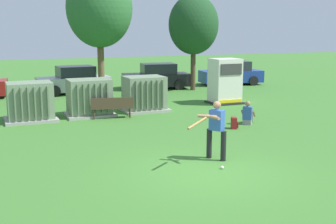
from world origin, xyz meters
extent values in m
plane|color=#3D752D|center=(0.00, 0.00, 0.00)|extent=(96.00, 96.00, 0.00)
cube|color=#9E9B93|center=(-3.72, 8.78, 0.06)|extent=(2.10, 1.70, 0.12)
cube|color=gray|center=(-3.72, 8.78, 0.87)|extent=(1.80, 1.40, 1.50)
cube|color=#63755B|center=(-4.36, 8.02, 0.87)|extent=(0.06, 0.12, 1.27)
cube|color=#63755B|center=(-4.10, 8.02, 0.87)|extent=(0.06, 0.12, 1.27)
cube|color=#63755B|center=(-3.85, 8.02, 0.87)|extent=(0.06, 0.12, 1.27)
cube|color=#63755B|center=(-3.59, 8.02, 0.87)|extent=(0.06, 0.12, 1.27)
cube|color=#63755B|center=(-3.34, 8.02, 0.87)|extent=(0.06, 0.12, 1.27)
cube|color=#63755B|center=(-3.08, 8.02, 0.87)|extent=(0.06, 0.12, 1.27)
cube|color=#9E9B93|center=(-1.20, 8.92, 0.06)|extent=(2.10, 1.70, 0.12)
cube|color=gray|center=(-1.20, 8.92, 0.87)|extent=(1.80, 1.40, 1.50)
cube|color=#63755B|center=(-1.84, 8.16, 0.87)|extent=(0.06, 0.12, 1.27)
cube|color=#63755B|center=(-1.59, 8.16, 0.87)|extent=(0.06, 0.12, 1.27)
cube|color=#63755B|center=(-1.33, 8.16, 0.87)|extent=(0.06, 0.12, 1.27)
cube|color=#63755B|center=(-1.08, 8.16, 0.87)|extent=(0.06, 0.12, 1.27)
cube|color=#63755B|center=(-0.82, 8.16, 0.87)|extent=(0.06, 0.12, 1.27)
cube|color=#63755B|center=(-0.57, 8.16, 0.87)|extent=(0.06, 0.12, 1.27)
cube|color=#9E9B93|center=(1.43, 9.11, 0.06)|extent=(2.10, 1.70, 0.12)
cube|color=gray|center=(1.43, 9.11, 0.87)|extent=(1.80, 1.40, 1.50)
cube|color=#63755B|center=(0.79, 8.35, 0.87)|extent=(0.06, 0.12, 1.27)
cube|color=#63755B|center=(1.05, 8.35, 0.87)|extent=(0.06, 0.12, 1.27)
cube|color=#63755B|center=(1.30, 8.35, 0.87)|extent=(0.06, 0.12, 1.27)
cube|color=#63755B|center=(1.56, 8.35, 0.87)|extent=(0.06, 0.12, 1.27)
cube|color=#63755B|center=(1.81, 8.35, 0.87)|extent=(0.06, 0.12, 1.27)
cube|color=#63755B|center=(2.07, 8.35, 0.87)|extent=(0.06, 0.12, 1.27)
cube|color=#262626|center=(5.96, 9.50, 0.05)|extent=(1.60, 1.40, 0.10)
cube|color=silver|center=(5.96, 9.50, 1.20)|extent=(1.40, 1.20, 2.20)
cube|color=#383838|center=(5.96, 8.88, 1.81)|extent=(1.19, 0.04, 0.55)
cube|color=yellow|center=(5.96, 8.88, 0.20)|extent=(1.33, 0.04, 0.16)
cube|color=#4C3828|center=(-0.43, 8.00, 0.45)|extent=(1.84, 0.73, 0.05)
cube|color=#4C3828|center=(-0.47, 7.82, 0.70)|extent=(1.78, 0.38, 0.44)
cylinder|color=#4C3828|center=(-1.16, 8.28, 0.21)|extent=(0.06, 0.06, 0.42)
cylinder|color=#4C3828|center=(0.34, 7.99, 0.21)|extent=(0.06, 0.06, 0.42)
cylinder|color=#4C3828|center=(-1.21, 8.01, 0.21)|extent=(0.06, 0.06, 0.42)
cylinder|color=#4C3828|center=(0.29, 7.72, 0.21)|extent=(0.06, 0.06, 0.42)
cylinder|color=black|center=(0.88, 0.71, 0.44)|extent=(0.16, 0.16, 0.88)
cylinder|color=black|center=(0.64, 1.12, 0.44)|extent=(0.16, 0.16, 0.88)
cube|color=#3359B2|center=(0.76, 0.92, 1.18)|extent=(0.41, 0.47, 0.60)
sphere|color=#9E7051|center=(0.76, 0.92, 1.62)|extent=(0.23, 0.23, 0.23)
cylinder|color=#9E7051|center=(0.49, 0.65, 1.34)|extent=(0.19, 0.55, 0.09)
cylinder|color=#9E7051|center=(0.39, 0.80, 1.34)|extent=(0.47, 0.42, 0.09)
cylinder|color=#A5723F|center=(-0.15, 0.38, 1.27)|extent=(0.76, 0.49, 0.21)
sphere|color=#A5723F|center=(0.22, 0.60, 1.34)|extent=(0.08, 0.08, 0.08)
sphere|color=white|center=(0.48, 0.04, 0.04)|extent=(0.09, 0.09, 0.09)
cube|color=gray|center=(4.25, 4.67, 0.10)|extent=(0.41, 0.41, 0.20)
cube|color=#3359B2|center=(4.25, 4.67, 0.46)|extent=(0.41, 0.41, 0.52)
sphere|color=#9E7051|center=(4.25, 4.67, 0.85)|extent=(0.22, 0.22, 0.22)
cylinder|color=gray|center=(4.33, 4.91, 0.22)|extent=(0.40, 0.42, 0.13)
cylinder|color=gray|center=(4.48, 5.07, 0.23)|extent=(0.29, 0.30, 0.46)
cylinder|color=gray|center=(4.47, 4.77, 0.22)|extent=(0.40, 0.42, 0.13)
cylinder|color=gray|center=(4.62, 4.93, 0.23)|extent=(0.29, 0.30, 0.46)
cylinder|color=#9E7051|center=(4.23, 4.99, 0.42)|extent=(0.34, 0.36, 0.32)
cylinder|color=#9E7051|center=(4.56, 4.68, 0.42)|extent=(0.34, 0.36, 0.32)
cube|color=maroon|center=(3.36, 4.22, 0.22)|extent=(0.31, 0.37, 0.44)
cube|color=maroon|center=(3.47, 4.17, 0.15)|extent=(0.14, 0.23, 0.22)
cylinder|color=brown|center=(0.88, 15.02, 1.53)|extent=(0.38, 0.38, 3.05)
ellipsoid|color=#2D6633|center=(0.88, 15.02, 4.95)|extent=(3.76, 3.76, 4.46)
cylinder|color=#4C3828|center=(6.65, 14.67, 1.25)|extent=(0.31, 0.31, 2.50)
ellipsoid|color=#1E4723|center=(6.65, 14.67, 4.05)|extent=(3.07, 3.07, 3.65)
cube|color=#B2B2B7|center=(-0.55, 16.11, 0.58)|extent=(4.30, 1.96, 0.80)
cube|color=#262B33|center=(-0.40, 16.12, 1.30)|extent=(2.19, 1.69, 0.64)
cylinder|color=black|center=(-1.80, 15.18, 0.32)|extent=(0.65, 0.26, 0.64)
cylinder|color=black|center=(-1.91, 16.87, 0.32)|extent=(0.65, 0.26, 0.64)
cylinder|color=black|center=(0.80, 15.34, 0.32)|extent=(0.65, 0.26, 0.64)
cylinder|color=black|center=(0.69, 17.04, 0.32)|extent=(0.65, 0.26, 0.64)
cube|color=black|center=(4.73, 16.11, 0.58)|extent=(4.40, 2.28, 0.80)
cube|color=#262B33|center=(4.87, 16.09, 1.30)|extent=(2.30, 1.84, 0.64)
cylinder|color=black|center=(3.32, 15.45, 0.32)|extent=(0.66, 0.31, 0.64)
cylinder|color=black|center=(3.56, 17.13, 0.32)|extent=(0.66, 0.31, 0.64)
cylinder|color=black|center=(5.89, 15.08, 0.32)|extent=(0.66, 0.31, 0.64)
cylinder|color=black|center=(6.13, 16.76, 0.32)|extent=(0.66, 0.31, 0.64)
cube|color=navy|center=(10.25, 16.12, 0.58)|extent=(4.40, 2.30, 0.80)
cube|color=#262B33|center=(10.40, 16.10, 1.30)|extent=(2.31, 1.85, 0.64)
cylinder|color=black|center=(8.84, 15.47, 0.32)|extent=(0.67, 0.31, 0.64)
cylinder|color=black|center=(9.09, 17.15, 0.32)|extent=(0.67, 0.31, 0.64)
cylinder|color=black|center=(11.42, 15.09, 0.32)|extent=(0.67, 0.31, 0.64)
cylinder|color=black|center=(11.66, 16.77, 0.32)|extent=(0.67, 0.31, 0.64)
camera|label=1|loc=(-5.33, -10.03, 3.78)|focal=46.90mm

